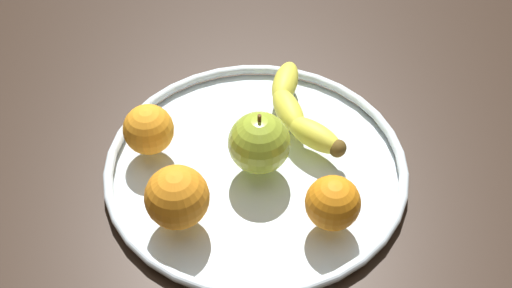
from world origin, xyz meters
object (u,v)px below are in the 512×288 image
(orange_front_right, at_px, (149,130))
(banana, at_px, (297,110))
(orange_front_left, at_px, (333,203))
(orange_back_right, at_px, (177,197))
(fruit_bowl, at_px, (256,166))
(apple, at_px, (258,144))

(orange_front_right, bearing_deg, banana, 65.65)
(banana, bearing_deg, orange_front_left, -7.50)
(banana, relative_size, orange_back_right, 2.49)
(fruit_bowl, bearing_deg, orange_front_right, -139.68)
(orange_back_right, bearing_deg, orange_front_left, 49.23)
(orange_back_right, bearing_deg, banana, 99.22)
(fruit_bowl, xyz_separation_m, orange_front_right, (-0.10, -0.08, 0.04))
(apple, height_order, orange_front_right, apple)
(fruit_bowl, bearing_deg, orange_front_left, 3.91)
(fruit_bowl, height_order, orange_back_right, orange_back_right)
(orange_front_left, distance_m, orange_front_right, 0.24)
(apple, bearing_deg, orange_front_right, -141.86)
(banana, distance_m, orange_back_right, 0.21)
(banana, height_order, orange_front_left, orange_front_left)
(apple, height_order, orange_front_left, apple)
(fruit_bowl, xyz_separation_m, apple, (0.01, -0.00, 0.05))
(banana, xyz_separation_m, orange_back_right, (0.03, -0.20, 0.02))
(fruit_bowl, relative_size, apple, 4.50)
(fruit_bowl, height_order, orange_front_right, orange_front_right)
(apple, bearing_deg, banana, 108.12)
(orange_front_left, bearing_deg, orange_back_right, -130.77)
(apple, xyz_separation_m, orange_front_right, (-0.11, -0.08, -0.01))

